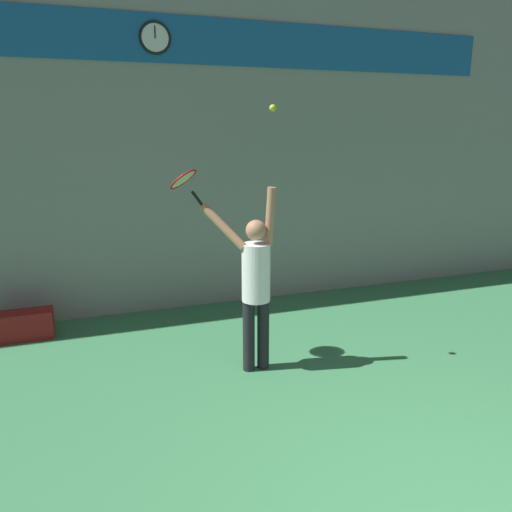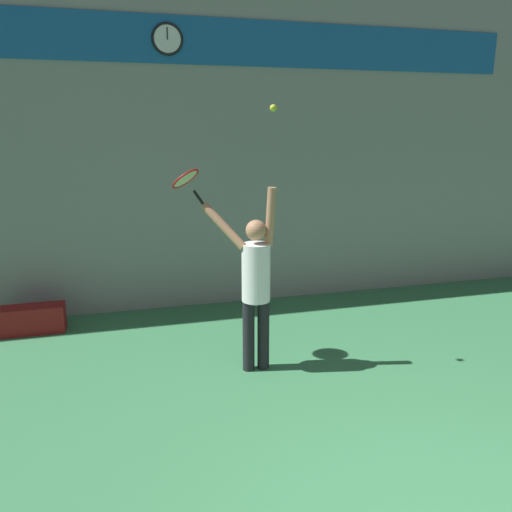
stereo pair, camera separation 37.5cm
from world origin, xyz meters
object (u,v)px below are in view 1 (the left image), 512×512
object	(u,v)px
tennis_player	(255,280)
equipment_bag	(20,326)
tennis_ball	(273,108)
tennis_racket	(184,181)
scoreboard_clock	(155,38)

from	to	relation	value
tennis_player	equipment_bag	xyz separation A→B (m)	(-2.53, 1.73, -0.84)
equipment_bag	tennis_ball	bearing A→B (deg)	-32.80
tennis_racket	tennis_ball	world-z (taller)	tennis_ball
tennis_player	tennis_ball	world-z (taller)	tennis_ball
tennis_racket	equipment_bag	bearing A→B (deg)	144.96
scoreboard_clock	tennis_racket	world-z (taller)	scoreboard_clock
tennis_racket	tennis_ball	size ratio (longest dim) A/B	6.28
scoreboard_clock	tennis_racket	distance (m)	2.45
tennis_racket	tennis_ball	bearing A→B (deg)	-27.21
equipment_bag	tennis_racket	bearing A→B (deg)	-35.04
tennis_player	tennis_racket	world-z (taller)	tennis_racket
scoreboard_clock	tennis_ball	bearing A→B (deg)	-70.45
scoreboard_clock	tennis_racket	size ratio (longest dim) A/B	0.96
scoreboard_clock	equipment_bag	bearing A→B (deg)	-166.38
tennis_racket	tennis_ball	distance (m)	1.17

